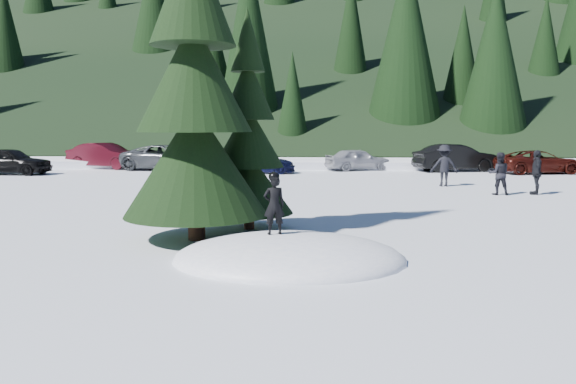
# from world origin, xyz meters

# --- Properties ---
(ground) EXTENTS (200.00, 200.00, 0.00)m
(ground) POSITION_xyz_m (0.00, 0.00, 0.00)
(ground) COLOR white
(ground) RESTS_ON ground
(snow_mound) EXTENTS (4.48, 3.52, 0.96)m
(snow_mound) POSITION_xyz_m (0.00, 0.00, 0.00)
(snow_mound) COLOR white
(snow_mound) RESTS_ON ground
(forest_hillside) EXTENTS (200.00, 60.00, 25.00)m
(forest_hillside) POSITION_xyz_m (0.00, 54.00, 12.50)
(forest_hillside) COLOR black
(forest_hillside) RESTS_ON ground
(spruce_tall) EXTENTS (3.20, 3.20, 8.60)m
(spruce_tall) POSITION_xyz_m (-2.20, 1.80, 3.32)
(spruce_tall) COLOR black
(spruce_tall) RESTS_ON ground
(spruce_short) EXTENTS (2.20, 2.20, 5.37)m
(spruce_short) POSITION_xyz_m (-1.20, 3.20, 2.10)
(spruce_short) COLOR black
(spruce_short) RESTS_ON ground
(child_skier) EXTENTS (0.47, 0.37, 1.13)m
(child_skier) POSITION_xyz_m (-0.30, 0.11, 1.05)
(child_skier) COLOR black
(child_skier) RESTS_ON snow_mound
(adult_0) EXTENTS (0.83, 0.67, 1.58)m
(adult_0) POSITION_xyz_m (7.15, 10.72, 0.79)
(adult_0) COLOR black
(adult_0) RESTS_ON ground
(adult_1) EXTENTS (0.65, 1.05, 1.66)m
(adult_1) POSITION_xyz_m (8.58, 10.91, 0.83)
(adult_1) COLOR black
(adult_1) RESTS_ON ground
(adult_2) EXTENTS (1.14, 0.67, 1.76)m
(adult_2) POSITION_xyz_m (5.75, 13.63, 0.88)
(adult_2) COLOR black
(adult_2) RESTS_ON ground
(car_0) EXTENTS (4.26, 1.79, 1.44)m
(car_0) POSITION_xyz_m (-15.90, 18.05, 0.72)
(car_0) COLOR black
(car_0) RESTS_ON ground
(car_1) EXTENTS (4.95, 2.90, 1.54)m
(car_1) POSITION_xyz_m (-12.45, 22.46, 0.77)
(car_1) COLOR #370A12
(car_1) RESTS_ON ground
(car_2) EXTENTS (5.67, 3.48, 1.47)m
(car_2) POSITION_xyz_m (-8.39, 21.45, 0.73)
(car_2) COLOR #414548
(car_2) RESTS_ON ground
(car_3) EXTENTS (4.29, 1.92, 1.22)m
(car_3) POSITION_xyz_m (-2.99, 19.67, 0.61)
(car_3) COLOR black
(car_3) RESTS_ON ground
(car_4) EXTENTS (4.03, 2.82, 1.28)m
(car_4) POSITION_xyz_m (2.60, 22.06, 0.64)
(car_4) COLOR #92939A
(car_4) RESTS_ON ground
(car_5) EXTENTS (4.93, 2.75, 1.54)m
(car_5) POSITION_xyz_m (8.09, 21.67, 0.77)
(car_5) COLOR black
(car_5) RESTS_ON ground
(car_6) EXTENTS (4.79, 2.88, 1.24)m
(car_6) POSITION_xyz_m (12.19, 20.44, 0.62)
(car_6) COLOR black
(car_6) RESTS_ON ground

